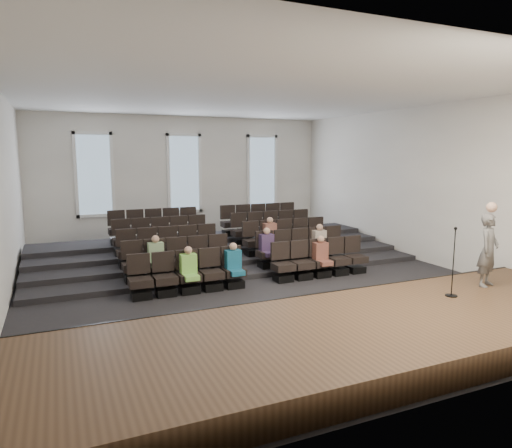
{
  "coord_description": "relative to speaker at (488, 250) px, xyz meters",
  "views": [
    {
      "loc": [
        -4.83,
        -11.44,
        3.43
      ],
      "look_at": [
        0.39,
        0.5,
        1.46
      ],
      "focal_mm": 32.0,
      "sensor_mm": 36.0,
      "label": 1
    }
  ],
  "objects": [
    {
      "name": "risers",
      "position": [
        -3.96,
        7.53,
        -1.13
      ],
      "size": [
        11.8,
        4.8,
        0.6
      ],
      "color": "black",
      "rests_on": "ground"
    },
    {
      "name": "wall_back",
      "position": [
        -3.96,
        11.38,
        1.18
      ],
      "size": [
        12.0,
        0.04,
        5.0
      ],
      "primitive_type": "cube",
      "color": "white",
      "rests_on": "ground"
    },
    {
      "name": "stage_lip",
      "position": [
        -3.96,
        1.03,
        -1.07
      ],
      "size": [
        11.8,
        0.06,
        0.52
      ],
      "primitive_type": "cube",
      "color": "black",
      "rests_on": "ground"
    },
    {
      "name": "speaker",
      "position": [
        0.0,
        0.0,
        0.0
      ],
      "size": [
        0.7,
        0.58,
        1.65
      ],
      "primitive_type": "imported",
      "rotation": [
        0.0,
        0.0,
        0.36
      ],
      "color": "#595754",
      "rests_on": "stage"
    },
    {
      "name": "wall_front",
      "position": [
        -3.96,
        -2.66,
        1.18
      ],
      "size": [
        12.0,
        0.04,
        5.0
      ],
      "primitive_type": "cube",
      "color": "white",
      "rests_on": "ground"
    },
    {
      "name": "ground",
      "position": [
        -3.96,
        4.36,
        -1.32
      ],
      "size": [
        14.0,
        14.0,
        0.0
      ],
      "primitive_type": "plane",
      "color": "black",
      "rests_on": "ground"
    },
    {
      "name": "wall_right",
      "position": [
        2.06,
        4.36,
        1.18
      ],
      "size": [
        0.04,
        14.0,
        5.0
      ],
      "primitive_type": "cube",
      "color": "white",
      "rests_on": "ground"
    },
    {
      "name": "stage",
      "position": [
        -3.96,
        -0.74,
        -1.07
      ],
      "size": [
        11.8,
        3.6,
        0.5
      ],
      "primitive_type": "cube",
      "color": "#4A3320",
      "rests_on": "ground"
    },
    {
      "name": "mic_stand",
      "position": [
        -1.32,
        -0.26,
        -0.39
      ],
      "size": [
        0.25,
        0.25,
        1.47
      ],
      "color": "black",
      "rests_on": "stage"
    },
    {
      "name": "windows",
      "position": [
        -3.96,
        11.31,
        1.38
      ],
      "size": [
        8.44,
        0.1,
        3.24
      ],
      "color": "white",
      "rests_on": "wall_back"
    },
    {
      "name": "seating_rows",
      "position": [
        -3.96,
        5.9,
        -0.64
      ],
      "size": [
        6.8,
        4.7,
        1.67
      ],
      "color": "black",
      "rests_on": "ground"
    },
    {
      "name": "audience",
      "position": [
        -3.77,
        4.51,
        -0.54
      ],
      "size": [
        5.45,
        2.64,
        1.1
      ],
      "color": "#84CF52",
      "rests_on": "seating_rows"
    },
    {
      "name": "ceiling",
      "position": [
        -3.96,
        4.36,
        3.69
      ],
      "size": [
        12.0,
        14.0,
        0.02
      ],
      "primitive_type": "cube",
      "color": "white",
      "rests_on": "ground"
    }
  ]
}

